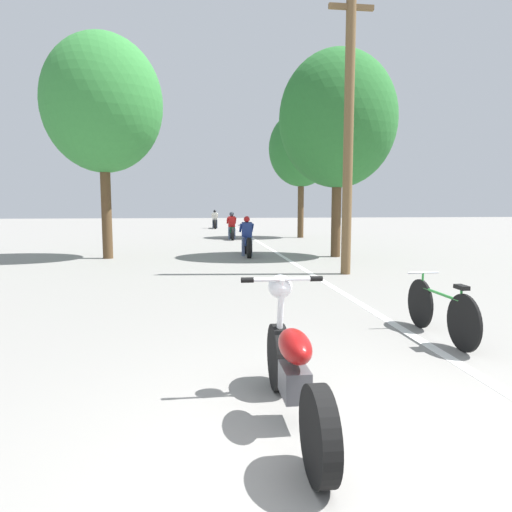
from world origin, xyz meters
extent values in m
plane|color=gray|center=(0.00, 0.00, 0.00)|extent=(120.00, 120.00, 0.00)
cube|color=white|center=(1.80, 12.72, 0.00)|extent=(0.14, 48.00, 0.01)
cylinder|color=brown|center=(2.65, 8.40, 3.50)|extent=(0.24, 0.24, 7.00)
cube|color=brown|center=(2.65, 8.40, 6.40)|extent=(1.10, 0.10, 0.12)
cylinder|color=#513A23|center=(3.55, 12.21, 1.65)|extent=(0.32, 0.32, 3.30)
ellipsoid|color=#286B2D|center=(3.55, 12.21, 4.53)|extent=(3.87, 3.48, 4.45)
cylinder|color=#513A23|center=(4.40, 21.31, 1.80)|extent=(0.32, 0.32, 3.60)
ellipsoid|color=#286B2D|center=(4.40, 21.31, 4.68)|extent=(3.43, 3.09, 3.95)
cylinder|color=#513A23|center=(-3.97, 12.65, 1.87)|extent=(0.32, 0.32, 3.73)
ellipsoid|color=#337F38|center=(-3.97, 12.65, 4.92)|extent=(3.75, 3.37, 4.31)
cylinder|color=black|center=(-0.28, 1.46, 0.31)|extent=(0.12, 0.62, 0.62)
cylinder|color=black|center=(-0.28, -0.01, 0.31)|extent=(0.12, 0.62, 0.62)
ellipsoid|color=maroon|center=(-0.28, 0.72, 0.65)|extent=(0.24, 0.58, 0.24)
cube|color=#4C4C51|center=(-0.28, 0.72, 0.36)|extent=(0.20, 0.36, 0.24)
cylinder|color=silver|center=(-0.28, 1.37, 0.69)|extent=(0.06, 0.23, 0.78)
cylinder|color=silver|center=(-0.28, 1.28, 1.08)|extent=(0.62, 0.04, 0.04)
cylinder|color=black|center=(-0.59, 1.28, 1.08)|extent=(0.11, 0.05, 0.05)
cylinder|color=black|center=(0.03, 1.28, 1.08)|extent=(0.11, 0.05, 0.05)
sphere|color=silver|center=(-0.28, 1.37, 1.00)|extent=(0.22, 0.22, 0.22)
cylinder|color=black|center=(0.62, 13.53, 0.34)|extent=(0.12, 0.68, 0.68)
cylinder|color=black|center=(0.62, 12.15, 0.34)|extent=(0.12, 0.68, 0.68)
cube|color=navy|center=(0.62, 12.84, 0.52)|extent=(0.20, 0.88, 0.28)
cylinder|color=silver|center=(0.62, 13.43, 1.03)|extent=(0.50, 0.03, 0.03)
cylinder|color=slate|center=(0.49, 12.79, 0.33)|extent=(0.11, 0.11, 0.66)
cylinder|color=slate|center=(0.75, 12.79, 0.33)|extent=(0.11, 0.11, 0.66)
cube|color=navy|center=(0.62, 12.82, 0.90)|extent=(0.34, 0.27, 0.51)
cylinder|color=navy|center=(0.42, 12.98, 0.95)|extent=(0.08, 0.41, 0.32)
cylinder|color=navy|center=(0.82, 12.98, 0.95)|extent=(0.08, 0.41, 0.32)
sphere|color=#B21919|center=(0.62, 12.86, 1.25)|extent=(0.21, 0.21, 0.21)
cylinder|color=black|center=(0.65, 21.23, 0.31)|extent=(0.12, 0.61, 0.61)
cylinder|color=black|center=(0.65, 19.87, 0.31)|extent=(0.12, 0.61, 0.61)
cube|color=#0C4723|center=(0.65, 20.55, 0.49)|extent=(0.20, 0.87, 0.28)
cylinder|color=silver|center=(0.65, 21.13, 0.96)|extent=(0.50, 0.03, 0.03)
cylinder|color=slate|center=(0.52, 20.50, 0.31)|extent=(0.11, 0.11, 0.63)
cylinder|color=slate|center=(0.78, 20.50, 0.31)|extent=(0.11, 0.11, 0.63)
cube|color=red|center=(0.65, 20.53, 0.89)|extent=(0.34, 0.27, 0.56)
cylinder|color=red|center=(0.45, 20.69, 0.95)|extent=(0.08, 0.44, 0.34)
cylinder|color=red|center=(0.85, 20.69, 0.95)|extent=(0.08, 0.44, 0.34)
sphere|color=#2D333D|center=(0.65, 20.57, 1.28)|extent=(0.23, 0.23, 0.23)
cylinder|color=black|center=(0.19, 32.48, 0.32)|extent=(0.12, 0.64, 0.64)
cylinder|color=black|center=(0.19, 30.98, 0.32)|extent=(0.12, 0.64, 0.64)
cube|color=black|center=(0.19, 31.73, 0.50)|extent=(0.20, 0.96, 0.28)
cylinder|color=silver|center=(0.19, 32.38, 0.99)|extent=(0.50, 0.03, 0.03)
cylinder|color=#282D3D|center=(0.06, 31.68, 0.32)|extent=(0.11, 0.11, 0.64)
cylinder|color=#282D3D|center=(0.32, 31.68, 0.32)|extent=(0.11, 0.11, 0.64)
cube|color=silver|center=(0.19, 31.71, 0.91)|extent=(0.34, 0.27, 0.55)
cylinder|color=silver|center=(-0.01, 31.87, 0.96)|extent=(0.08, 0.44, 0.34)
cylinder|color=silver|center=(0.39, 31.87, 0.96)|extent=(0.08, 0.44, 0.34)
sphere|color=black|center=(0.19, 31.75, 1.28)|extent=(0.22, 0.22, 0.22)
cylinder|color=black|center=(2.08, 3.36, 0.34)|extent=(0.04, 0.69, 0.69)
cylinder|color=black|center=(2.08, 2.28, 0.34)|extent=(0.04, 0.69, 0.69)
cylinder|color=#2D8C38|center=(2.08, 2.82, 0.59)|extent=(0.04, 0.86, 0.04)
cylinder|color=#2D8C38|center=(2.08, 2.36, 0.55)|extent=(0.03, 0.03, 0.41)
cube|color=black|center=(2.08, 2.36, 0.76)|extent=(0.10, 0.20, 0.05)
cylinder|color=#2D8C38|center=(2.08, 3.31, 0.57)|extent=(0.03, 0.03, 0.45)
cylinder|color=silver|center=(2.08, 3.31, 0.79)|extent=(0.44, 0.03, 0.03)
camera|label=1|loc=(-1.01, -2.63, 1.73)|focal=32.00mm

